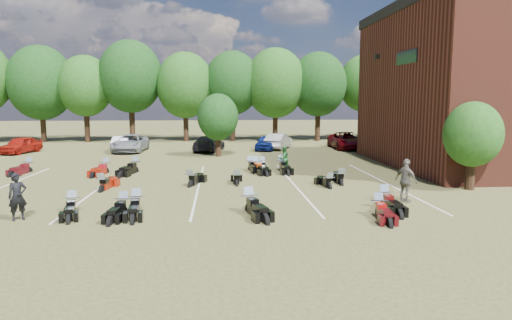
{
  "coord_description": "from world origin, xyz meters",
  "views": [
    {
      "loc": [
        -1.9,
        -20.39,
        4.44
      ],
      "look_at": [
        0.07,
        4.0,
        1.2
      ],
      "focal_mm": 32.0,
      "sensor_mm": 36.0,
      "label": 1
    }
  ],
  "objects": [
    {
      "name": "motorcycle_20",
      "position": [
        1.98,
        7.7,
        0.0
      ],
      "size": [
        0.97,
        2.51,
        1.37
      ],
      "primitive_type": null,
      "rotation": [
        0.0,
        0.0,
        0.08
      ],
      "color": "black",
      "rests_on": "ground"
    },
    {
      "name": "motorcycle_2",
      "position": [
        -5.22,
        -2.36,
        0.0
      ],
      "size": [
        0.96,
        2.4,
        1.3
      ],
      "primitive_type": null,
      "rotation": [
        0.0,
        0.0,
        0.09
      ],
      "color": "black",
      "rests_on": "ground"
    },
    {
      "name": "parking_lines",
      "position": [
        -3.0,
        3.0,
        0.01
      ],
      "size": [
        20.1,
        14.0,
        0.01
      ],
      "color": "silver",
      "rests_on": "ground"
    },
    {
      "name": "motorcycle_17",
      "position": [
        0.33,
        7.42,
        0.0
      ],
      "size": [
        1.36,
        2.5,
        1.33
      ],
      "primitive_type": null,
      "rotation": [
        0.0,
        0.0,
        0.27
      ],
      "color": "black",
      "rests_on": "ground"
    },
    {
      "name": "motorcycle_12",
      "position": [
        3.59,
        1.83,
        0.0
      ],
      "size": [
        0.91,
        2.09,
        1.13
      ],
      "primitive_type": null,
      "rotation": [
        0.0,
        0.0,
        3.27
      ],
      "color": "black",
      "rests_on": "ground"
    },
    {
      "name": "motorcycle_18",
      "position": [
        0.83,
        8.35,
        0.0
      ],
      "size": [
        0.69,
        2.1,
        1.17
      ],
      "primitive_type": null,
      "rotation": [
        0.0,
        0.0,
        -0.01
      ],
      "color": "black",
      "rests_on": "ground"
    },
    {
      "name": "motorcycle_13",
      "position": [
        4.45,
        2.72,
        0.0
      ],
      "size": [
        0.92,
        2.34,
        1.27
      ],
      "primitive_type": null,
      "rotation": [
        0.0,
        0.0,
        3.06
      ],
      "color": "black",
      "rests_on": "ground"
    },
    {
      "name": "motorcycle_7",
      "position": [
        -7.63,
        1.96,
        0.0
      ],
      "size": [
        1.0,
        2.36,
        1.28
      ],
      "primitive_type": null,
      "rotation": [
        0.0,
        0.0,
        3.02
      ],
      "color": "maroon",
      "rests_on": "ground"
    },
    {
      "name": "motorcycle_5",
      "position": [
        4.91,
        -2.38,
        0.0
      ],
      "size": [
        0.82,
        2.38,
        1.32
      ],
      "primitive_type": null,
      "rotation": [
        0.0,
        0.0,
        -0.03
      ],
      "color": "black",
      "rests_on": "ground"
    },
    {
      "name": "motorcycle_16",
      "position": [
        -7.08,
        7.75,
        0.0
      ],
      "size": [
        1.44,
        2.65,
        1.41
      ],
      "primitive_type": null,
      "rotation": [
        0.0,
        0.0,
        -0.27
      ],
      "color": "black",
      "rests_on": "ground"
    },
    {
      "name": "motorcycle_19",
      "position": [
        0.05,
        8.24,
        0.0
      ],
      "size": [
        1.17,
        2.33,
        1.24
      ],
      "primitive_type": null,
      "rotation": [
        0.0,
        0.0,
        0.22
      ],
      "color": "black",
      "rests_on": "ground"
    },
    {
      "name": "person_grey",
      "position": [
        6.17,
        -1.47,
        0.95
      ],
      "size": [
        0.94,
        1.2,
        1.9
      ],
      "primitive_type": "imported",
      "rotation": [
        0.0,
        0.0,
        2.07
      ],
      "color": "#625F54",
      "rests_on": "ground"
    },
    {
      "name": "motorcycle_1",
      "position": [
        -7.73,
        -2.26,
        0.0
      ],
      "size": [
        1.16,
        2.3,
        1.23
      ],
      "primitive_type": null,
      "rotation": [
        0.0,
        0.0,
        0.22
      ],
      "color": "black",
      "rests_on": "ground"
    },
    {
      "name": "motorcycle_3",
      "position": [
        -5.69,
        -2.6,
        0.0
      ],
      "size": [
        0.89,
        2.26,
        1.23
      ],
      "primitive_type": null,
      "rotation": [
        0.0,
        0.0,
        -0.09
      ],
      "color": "black",
      "rests_on": "ground"
    },
    {
      "name": "motorcycle_14",
      "position": [
        -13.66,
        8.39,
        0.0
      ],
      "size": [
        1.16,
        2.41,
        1.29
      ],
      "primitive_type": null,
      "rotation": [
        0.0,
        0.0,
        -0.19
      ],
      "color": "#430910",
      "rests_on": "ground"
    },
    {
      "name": "tree_line",
      "position": [
        -1.0,
        29.0,
        6.31
      ],
      "size": [
        56.0,
        6.0,
        9.79
      ],
      "color": "black",
      "rests_on": "ground"
    },
    {
      "name": "young_tree_near_building",
      "position": [
        10.5,
        1.0,
        2.75
      ],
      "size": [
        2.8,
        2.8,
        4.16
      ],
      "color": "black",
      "rests_on": "ground"
    },
    {
      "name": "motorcycle_11",
      "position": [
        -3.39,
        2.88,
        0.0
      ],
      "size": [
        1.35,
        2.38,
        1.26
      ],
      "primitive_type": null,
      "rotation": [
        0.0,
        0.0,
        2.85
      ],
      "color": "black",
      "rests_on": "ground"
    },
    {
      "name": "car_4",
      "position": [
        2.3,
        19.78,
        0.67
      ],
      "size": [
        2.67,
        4.23,
        1.34
      ],
      "primitive_type": "imported",
      "rotation": [
        0.0,
        0.0,
        -0.3
      ],
      "color": "navy",
      "rests_on": "ground"
    },
    {
      "name": "car_3",
      "position": [
        -2.82,
        19.11,
        0.68
      ],
      "size": [
        3.05,
        5.0,
        1.35
      ],
      "primitive_type": "imported",
      "rotation": [
        0.0,
        0.0,
        2.88
      ],
      "color": "black",
      "rests_on": "ground"
    },
    {
      "name": "car_0",
      "position": [
        -18.43,
        18.89,
        0.7
      ],
      "size": [
        2.57,
        4.37,
        1.4
      ],
      "primitive_type": "imported",
      "rotation": [
        0.0,
        0.0,
        -0.24
      ],
      "color": "maroon",
      "rests_on": "ground"
    },
    {
      "name": "motorcycle_6",
      "position": [
        4.2,
        -3.66,
        0.0
      ],
      "size": [
        0.92,
        2.24,
        1.21
      ],
      "primitive_type": null,
      "rotation": [
        0.0,
        0.0,
        -0.1
      ],
      "color": "#3F090C",
      "rests_on": "ground"
    },
    {
      "name": "car_5",
      "position": [
        3.42,
        20.45,
        0.71
      ],
      "size": [
        3.03,
        4.59,
        1.43
      ],
      "primitive_type": "imported",
      "rotation": [
        0.0,
        0.0,
        2.76
      ],
      "color": "#B8B7B2",
      "rests_on": "ground"
    },
    {
      "name": "motorcycle_10",
      "position": [
        -1.01,
        3.02,
        0.0
      ],
      "size": [
        0.7,
        2.11,
        1.17
      ],
      "primitive_type": null,
      "rotation": [
        0.0,
        0.0,
        3.12
      ],
      "color": "black",
      "rests_on": "ground"
    },
    {
      "name": "motorcycle_15",
      "position": [
        -8.83,
        7.68,
        0.0
      ],
      "size": [
        1.18,
        2.44,
        1.31
      ],
      "primitive_type": null,
      "rotation": [
        0.0,
        0.0,
        -0.19
      ],
      "color": "maroon",
      "rests_on": "ground"
    },
    {
      "name": "ground",
      "position": [
        0.0,
        0.0,
        0.0
      ],
      "size": [
        160.0,
        160.0,
        0.0
      ],
      "primitive_type": "plane",
      "color": "brown",
      "rests_on": "ground"
    },
    {
      "name": "car_1",
      "position": [
        -10.39,
        20.38,
        0.65
      ],
      "size": [
        1.43,
        3.95,
        1.3
      ],
      "primitive_type": "imported",
      "rotation": [
        0.0,
        0.0,
        3.16
      ],
      "color": "white",
      "rests_on": "ground"
    },
    {
      "name": "motorcycle_4",
      "position": [
        -0.73,
        -2.7,
        0.0
      ],
      "size": [
        1.39,
        2.6,
        1.38
      ],
      "primitive_type": null,
      "rotation": [
        0.0,
        0.0,
        0.26
      ],
      "color": "black",
      "rests_on": "ground"
    },
    {
      "name": "person_black",
      "position": [
        -9.36,
        -3.25,
        0.89
      ],
      "size": [
        0.78,
        0.72,
        1.78
      ],
      "primitive_type": "imported",
      "rotation": [
        0.0,
        0.0,
        0.59
      ],
      "color": "black",
      "rests_on": "ground"
    },
    {
      "name": "person_green",
      "position": [
        2.14,
        7.89,
        0.77
      ],
      "size": [
        0.95,
        0.9,
        1.55
      ],
      "primitive_type": "imported",
      "rotation": [
        0.0,
        0.0,
        3.7
      ],
      "color": "#2A702E",
      "rests_on": "ground"
    },
    {
      "name": "car_6",
      "position": [
        9.64,
        20.1,
        0.76
      ],
      "size": [
        2.54,
        5.49,
        1.52
      ],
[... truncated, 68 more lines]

